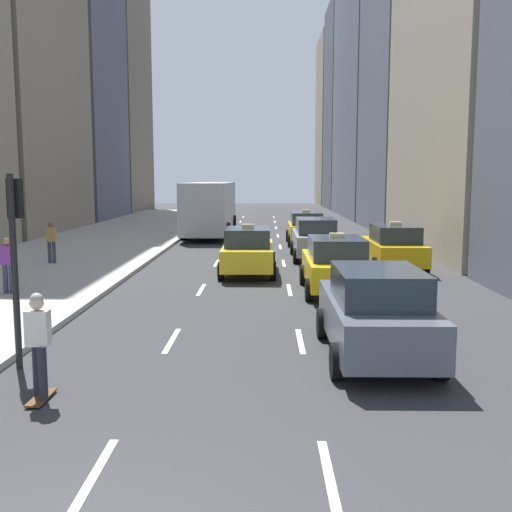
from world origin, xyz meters
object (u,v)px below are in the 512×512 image
at_px(taxi_second, 336,264).
at_px(pedestrian_far_walking, 51,240).
at_px(sedan_black_near, 376,312).
at_px(sedan_silver_behind, 315,238).
at_px(city_bus, 210,206).
at_px(skateboarder, 38,342).
at_px(pedestrian_mid_block, 8,262).
at_px(taxi_third, 394,247).
at_px(traffic_light_pole, 15,239).
at_px(taxi_fourth, 306,228).
at_px(taxi_lead, 248,251).

height_order(taxi_second, pedestrian_far_walking, taxi_second).
height_order(sedan_black_near, sedan_silver_behind, sedan_black_near).
height_order(city_bus, skateboarder, city_bus).
bearing_deg(pedestrian_mid_block, taxi_second, 6.13).
bearing_deg(city_bus, taxi_third, -59.65).
height_order(city_bus, pedestrian_far_walking, city_bus).
height_order(sedan_silver_behind, traffic_light_pole, traffic_light_pole).
xyz_separation_m(taxi_fourth, skateboarder, (-5.73, -22.88, 0.08)).
bearing_deg(taxi_third, pedestrian_far_walking, 177.86).
xyz_separation_m(taxi_lead, taxi_third, (5.60, 1.31, 0.00)).
bearing_deg(sedan_black_near, city_bus, 102.21).
height_order(taxi_fourth, traffic_light_pole, traffic_light_pole).
bearing_deg(pedestrian_far_walking, taxi_second, -26.38).
bearing_deg(city_bus, pedestrian_mid_block, -101.48).
height_order(taxi_fourth, sedan_silver_behind, taxi_fourth).
relative_size(sedan_black_near, skateboarder, 2.55).
bearing_deg(sedan_silver_behind, taxi_second, -90.00).
bearing_deg(taxi_second, taxi_third, 59.76).
relative_size(sedan_silver_behind, traffic_light_pole, 1.33).
xyz_separation_m(city_bus, pedestrian_mid_block, (-4.11, -20.22, -0.72)).
bearing_deg(taxi_third, taxi_second, -120.24).
height_order(taxi_lead, city_bus, city_bus).
height_order(taxi_lead, pedestrian_far_walking, taxi_lead).
bearing_deg(sedan_black_near, taxi_third, 76.40).
distance_m(sedan_silver_behind, skateboarder, 17.87).
height_order(taxi_second, taxi_fourth, same).
height_order(taxi_lead, taxi_third, same).
relative_size(taxi_third, traffic_light_pole, 1.22).
distance_m(taxi_third, skateboarder, 16.37).
relative_size(taxi_third, pedestrian_far_walking, 2.67).
height_order(pedestrian_mid_block, pedestrian_far_walking, same).
bearing_deg(pedestrian_far_walking, skateboarder, -71.05).
xyz_separation_m(sedan_black_near, traffic_light_pole, (-6.75, -0.68, 1.50)).
height_order(taxi_fourth, city_bus, city_bus).
xyz_separation_m(pedestrian_far_walking, traffic_light_pole, (3.96, -12.76, 1.34)).
distance_m(taxi_lead, skateboarder, 13.00).
relative_size(sedan_black_near, sedan_silver_behind, 0.93).
distance_m(taxi_second, sedan_black_near, 6.77).
relative_size(sedan_silver_behind, pedestrian_far_walking, 2.90).
xyz_separation_m(city_bus, traffic_light_pole, (-1.14, -26.62, 0.62)).
distance_m(taxi_lead, pedestrian_far_walking, 8.11).
relative_size(taxi_fourth, pedestrian_mid_block, 2.67).
bearing_deg(taxi_fourth, pedestrian_mid_block, -123.37).
xyz_separation_m(sedan_silver_behind, skateboarder, (-5.73, -16.93, 0.05)).
relative_size(sedan_black_near, city_bus, 0.38).
xyz_separation_m(taxi_third, pedestrian_far_walking, (-13.51, 0.51, 0.19)).
bearing_deg(pedestrian_mid_block, traffic_light_pole, -65.13).
bearing_deg(taxi_third, taxi_lead, -166.87).
distance_m(taxi_fourth, traffic_light_pole, 22.26).
height_order(taxi_lead, taxi_second, same).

